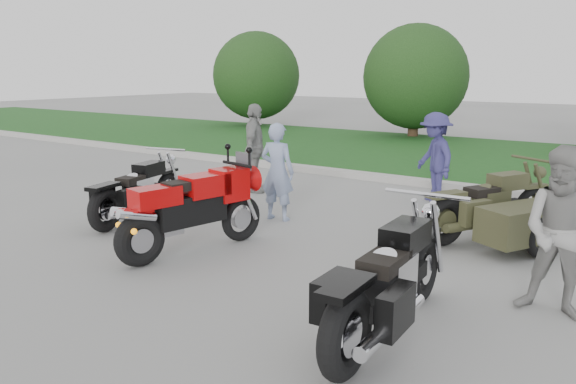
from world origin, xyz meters
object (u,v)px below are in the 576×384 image
Objects in this scene: cruiser_right at (387,287)px; person_denim at (435,157)px; cruiser_left at (135,193)px; sportbike_red at (190,207)px; person_grey at (565,233)px; person_stripe at (277,172)px; cruiser_sidecar at (509,216)px; person_back at (255,148)px.

cruiser_right is 5.88m from person_denim.
cruiser_left is at bearing 161.43° from cruiser_right.
person_grey reaches higher than sportbike_red.
person_grey is at bearing 47.63° from cruiser_right.
cruiser_left is 1.39× the size of person_denim.
cruiser_left is 6.37m from person_grey.
sportbike_red reaches higher than cruiser_right.
sportbike_red is 4.47m from person_grey.
person_stripe is (-0.09, 2.09, 0.16)m from sportbike_red.
person_grey is at bearing 154.18° from person_stripe.
cruiser_sidecar is (0.19, 3.51, -0.07)m from cruiser_right.
cruiser_right is 3.52m from cruiser_sidecar.
person_stripe is 0.90× the size of person_back.
person_back is at bearing -117.38° from person_denim.
person_denim is (-1.89, 2.11, 0.39)m from cruiser_sidecar.
person_back is (-5.14, 0.82, 0.45)m from cruiser_sidecar.
cruiser_sidecar is 2.86m from person_denim.
person_stripe is at bearing -141.43° from cruiser_sidecar.
sportbike_red is 1.32× the size of person_grey.
person_stripe reaches higher than cruiser_left.
person_grey is (6.36, -0.02, 0.40)m from cruiser_left.
person_denim is (1.61, 2.78, 0.03)m from person_stripe.
person_grey is (4.49, -1.40, 0.06)m from person_stripe.
person_back is at bearing 155.10° from person_grey.
person_denim reaches higher than cruiser_right.
person_grey is 0.97× the size of person_back.
cruiser_right is 1.91m from person_grey.
cruiser_sidecar is at bearing 116.16° from person_grey.
sportbike_red is at bearing -32.46° from cruiser_left.
sportbike_red is 1.36× the size of person_denim.
person_grey reaches higher than person_denim.
person_stripe is 0.96× the size of person_denim.
cruiser_left is 2.35m from person_stripe.
person_stripe is (-3.49, -0.67, 0.36)m from cruiser_sidecar.
cruiser_right is 1.14× the size of cruiser_sidecar.
cruiser_right is 4.36m from person_stripe.
person_grey reaches higher than cruiser_right.
cruiser_right is at bearing -28.32° from cruiser_left.
sportbike_red is at bearing 83.82° from person_stripe.
sportbike_red is 5.10m from person_denim.
person_stripe is 4.71m from person_grey.
cruiser_right is (3.21, -0.76, -0.13)m from sportbike_red.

